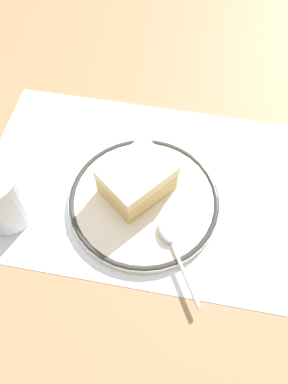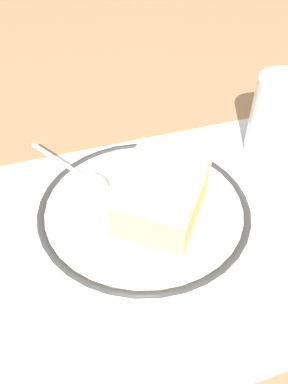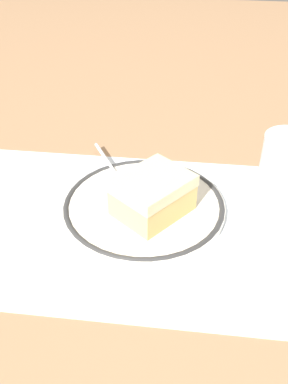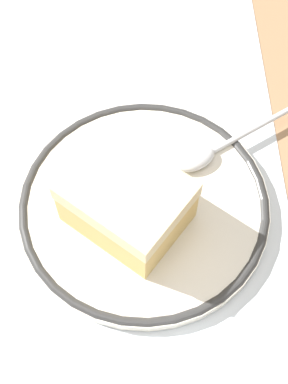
% 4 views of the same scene
% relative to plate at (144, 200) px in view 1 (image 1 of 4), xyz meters
% --- Properties ---
extents(ground_plane, '(2.40, 2.40, 0.00)m').
position_rel_plate_xyz_m(ground_plane, '(-0.01, -0.03, -0.01)').
color(ground_plane, '#9E7551').
extents(placemat, '(0.53, 0.32, 0.00)m').
position_rel_plate_xyz_m(placemat, '(-0.01, -0.03, -0.01)').
color(placemat, silver).
rests_on(placemat, ground_plane).
extents(plate, '(0.22, 0.22, 0.01)m').
position_rel_plate_xyz_m(plate, '(0.00, 0.00, 0.00)').
color(plate, silver).
rests_on(plate, placemat).
extents(cake_slice, '(0.12, 0.12, 0.05)m').
position_rel_plate_xyz_m(cake_slice, '(0.01, -0.01, 0.03)').
color(cake_slice, '#DBB76B').
rests_on(cake_slice, plate).
extents(spoon, '(0.08, 0.12, 0.01)m').
position_rel_plate_xyz_m(spoon, '(-0.05, 0.06, 0.01)').
color(spoon, silver).
rests_on(spoon, plate).
extents(cup, '(0.07, 0.07, 0.10)m').
position_rel_plate_xyz_m(cup, '(0.19, 0.05, 0.03)').
color(cup, silver).
rests_on(cup, placemat).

